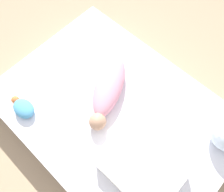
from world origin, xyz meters
The scene contains 5 objects.
ground_plane centered at (0.00, 0.00, 0.00)m, with size 12.00×12.00×0.00m, color #9E8466.
bed_mattress centered at (0.00, 0.00, 0.12)m, with size 1.46×1.06×0.23m.
swaddled_baby centered at (0.11, -0.05, 0.29)m, with size 0.35×0.51×0.12m.
pillow centered at (-0.36, 0.16, 0.28)m, with size 0.40×0.33×0.10m.
turtle_plush centered at (0.41, 0.39, 0.26)m, with size 0.19×0.11×0.07m.
Camera 1 is at (-0.33, 0.37, 1.52)m, focal length 35.00 mm.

